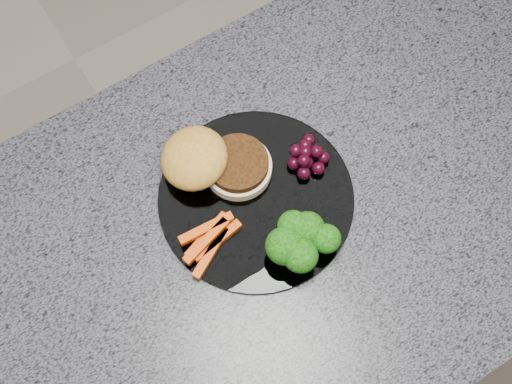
{
  "coord_description": "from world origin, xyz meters",
  "views": [
    {
      "loc": [
        -0.16,
        -0.25,
        1.78
      ],
      "look_at": [
        0.02,
        0.04,
        0.93
      ],
      "focal_mm": 50.0,
      "sensor_mm": 36.0,
      "label": 1
    }
  ],
  "objects_px": {
    "plate": "(256,199)",
    "grape_bunch": "(307,156)",
    "island_cabinet": "(258,313)",
    "burger": "(210,163)"
  },
  "relations": [
    {
      "from": "burger",
      "to": "island_cabinet",
      "type": "bearing_deg",
      "value": -68.41
    },
    {
      "from": "plate",
      "to": "grape_bunch",
      "type": "relative_size",
      "value": 4.35
    },
    {
      "from": "island_cabinet",
      "to": "burger",
      "type": "bearing_deg",
      "value": 93.83
    },
    {
      "from": "island_cabinet",
      "to": "grape_bunch",
      "type": "relative_size",
      "value": 20.06
    },
    {
      "from": "plate",
      "to": "burger",
      "type": "bearing_deg",
      "value": 113.25
    },
    {
      "from": "plate",
      "to": "burger",
      "type": "height_order",
      "value": "burger"
    },
    {
      "from": "island_cabinet",
      "to": "plate",
      "type": "height_order",
      "value": "plate"
    },
    {
      "from": "island_cabinet",
      "to": "burger",
      "type": "xyz_separation_m",
      "value": [
        -0.01,
        0.11,
        0.5
      ]
    },
    {
      "from": "burger",
      "to": "grape_bunch",
      "type": "distance_m",
      "value": 0.13
    },
    {
      "from": "island_cabinet",
      "to": "burger",
      "type": "distance_m",
      "value": 0.51
    }
  ]
}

